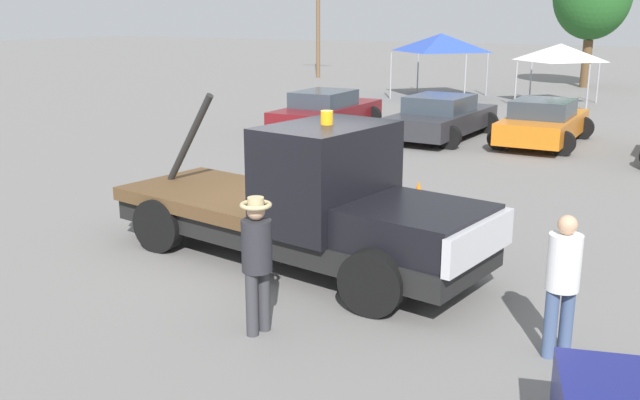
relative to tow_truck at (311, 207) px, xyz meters
name	(u,v)px	position (x,y,z in m)	size (l,w,h in m)	color
ground_plane	(292,260)	(-0.38, 0.06, -0.95)	(160.00, 160.00, 0.00)	slate
tow_truck	(311,207)	(0.00, 0.00, 0.00)	(6.54, 2.95, 2.51)	black
person_near_truck	(563,276)	(3.89, -1.28, 0.02)	(0.37, 0.37, 1.67)	#475B84
person_at_hood	(257,254)	(0.57, -2.37, 0.06)	(0.38, 0.38, 1.71)	#38383D
parked_car_maroon	(326,111)	(-5.75, 11.46, -0.30)	(2.37, 4.88, 1.34)	maroon
parked_car_charcoal	(442,117)	(-2.00, 11.96, -0.30)	(2.69, 4.91, 1.34)	#2D2D33
parked_car_orange	(543,123)	(0.98, 12.32, -0.30)	(2.46, 4.50, 1.34)	orange
canopy_tent_blue	(441,43)	(-5.67, 22.44, 1.51)	(3.48, 3.48, 2.86)	#9E9EA3
canopy_tent_white	(560,52)	(-0.42, 22.21, 1.22)	(2.89, 2.89, 2.52)	#9E9EA3
traffic_cone	(418,195)	(0.26, 3.96, -0.69)	(0.40, 0.40, 0.55)	black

